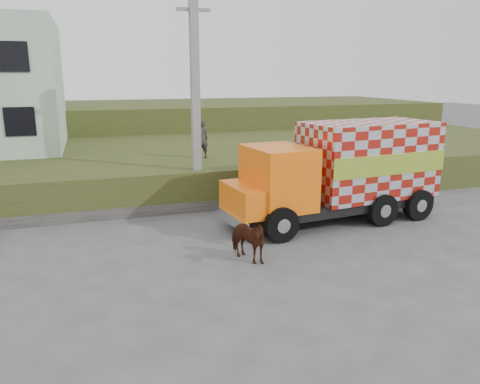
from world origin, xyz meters
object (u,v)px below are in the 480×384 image
object	(u,v)px
cow	(246,239)
pedestrian	(202,139)
utility_pole	(196,100)
cargo_truck	(343,171)

from	to	relation	value
cow	pedestrian	bearing A→B (deg)	60.38
utility_pole	pedestrian	size ratio (longest dim) A/B	4.85
cargo_truck	cow	bearing A→B (deg)	-155.95
cow	pedestrian	world-z (taller)	pedestrian
cow	pedestrian	distance (m)	8.23
cow	utility_pole	bearing A→B (deg)	66.07
utility_pole	cargo_truck	xyz separation A→B (m)	(4.51, -3.01, -2.32)
utility_pole	pedestrian	xyz separation A→B (m)	(0.76, 2.42, -1.75)
cargo_truck	cow	size ratio (longest dim) A/B	5.29
cargo_truck	utility_pole	bearing A→B (deg)	139.87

